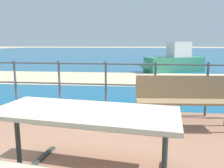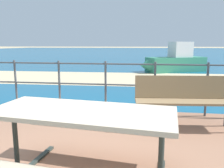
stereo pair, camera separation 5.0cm
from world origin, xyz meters
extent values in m
cube|color=#145B84|center=(0.00, 40.00, 0.01)|extent=(90.00, 90.00, 0.01)
cube|color=beige|center=(0.00, 7.47, 0.01)|extent=(54.08, 5.11, 0.01)
cube|color=#BCAD93|center=(0.21, -0.11, 0.83)|extent=(1.77, 0.89, 0.04)
cube|color=#BCAD93|center=(0.27, 0.45, 0.50)|extent=(1.72, 0.45, 0.04)
cylinder|color=#2D3833|center=(-0.52, -0.03, 0.45)|extent=(0.06, 0.06, 0.77)
cylinder|color=#2D3833|center=(0.94, -0.20, 0.45)|extent=(0.06, 0.06, 0.77)
cube|color=#8C704C|center=(1.45, 1.67, 0.52)|extent=(1.65, 0.56, 0.04)
cube|color=#8C704C|center=(1.43, 1.85, 0.73)|extent=(1.62, 0.23, 0.38)
cylinder|color=#4C5156|center=(0.74, 1.45, 0.29)|extent=(0.04, 0.04, 0.46)
cylinder|color=#4C5156|center=(0.71, 1.75, 0.29)|extent=(0.04, 0.04, 0.46)
cylinder|color=#4C5156|center=(-1.97, 2.42, 0.59)|extent=(0.04, 0.04, 1.05)
cylinder|color=#4C5156|center=(-0.98, 2.42, 0.59)|extent=(0.04, 0.04, 1.05)
cylinder|color=#4C5156|center=(0.00, 2.42, 0.59)|extent=(0.04, 0.04, 1.05)
cylinder|color=#4C5156|center=(0.98, 2.42, 0.59)|extent=(0.04, 0.04, 1.05)
cylinder|color=#4C5156|center=(1.97, 2.42, 0.59)|extent=(0.04, 0.04, 1.05)
cylinder|color=#4C5156|center=(0.00, 2.42, 1.06)|extent=(5.90, 0.03, 0.03)
cylinder|color=#4C5156|center=(0.00, 2.42, 0.64)|extent=(5.90, 0.03, 0.03)
cube|color=#338466|center=(2.42, 10.24, 0.39)|extent=(3.25, 2.32, 0.76)
cube|color=silver|center=(2.62, 10.34, 1.17)|extent=(1.29, 1.17, 0.80)
cone|color=#338466|center=(0.80, 9.43, 0.39)|extent=(0.75, 0.83, 0.68)
camera|label=1|loc=(0.72, -2.06, 1.45)|focal=36.36mm
camera|label=2|loc=(0.77, -2.05, 1.45)|focal=36.36mm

